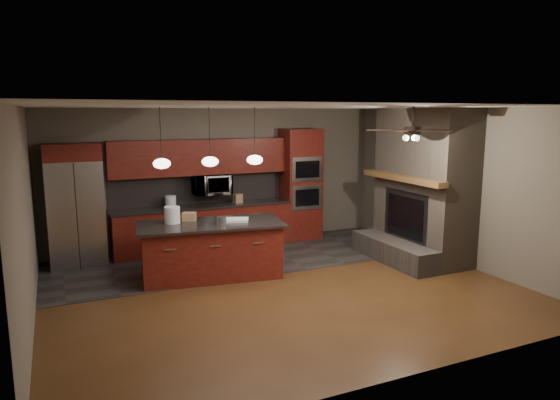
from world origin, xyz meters
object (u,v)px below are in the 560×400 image
microwave (212,184)px  paint_can (222,220)px  oven_tower (301,184)px  white_bucket (172,215)px  counter_bucket (171,202)px  paint_tray (235,220)px  kitchen_island (211,250)px  refrigerator (75,205)px  counter_box (238,198)px  cardboard_box (189,217)px

microwave → paint_can: 1.99m
oven_tower → paint_can: oven_tower is taller
white_bucket → counter_bucket: 1.52m
paint_tray → paint_can: bearing=-137.3°
counter_bucket → paint_tray: bearing=-68.6°
paint_tray → microwave: bearing=107.9°
microwave → paint_tray: bearing=-94.6°
white_bucket → paint_can: (0.73, -0.38, -0.08)m
white_bucket → paint_tray: 1.04m
oven_tower → paint_tray: (-2.12, -1.77, -0.25)m
kitchen_island → paint_tray: paint_tray is taller
paint_tray → counter_bucket: size_ratio=1.87×
refrigerator → counter_bucket: (1.71, 0.08, -0.08)m
paint_can → counter_box: (0.93, 1.82, 0.02)m
microwave → kitchen_island: microwave is taller
refrigerator → paint_tray: refrigerator is taller
paint_can → counter_box: counter_box is taller
oven_tower → microwave: 1.98m
oven_tower → kitchen_island: bearing=-145.7°
oven_tower → paint_can: (-2.39, -1.86, -0.22)m
microwave → white_bucket: 1.93m
oven_tower → counter_bucket: oven_tower is taller
oven_tower → paint_tray: oven_tower is taller
microwave → cardboard_box: (-0.84, -1.46, -0.31)m
oven_tower → kitchen_island: size_ratio=0.95×
cardboard_box → refrigerator: bearing=167.2°
kitchen_island → cardboard_box: bearing=137.9°
kitchen_island → counter_box: (1.08, 1.69, 0.53)m
counter_bucket → refrigerator: bearing=-177.3°
counter_box → microwave: bearing=155.8°
paint_can → paint_tray: paint_can is taller
counter_bucket → counter_box: (1.36, -0.05, -0.02)m
cardboard_box → counter_box: (1.35, 1.36, 0.00)m
oven_tower → refrigerator: (-4.53, -0.07, -0.10)m
refrigerator → cardboard_box: 2.17m
oven_tower → counter_box: bearing=-178.3°
oven_tower → paint_can: size_ratio=14.16×
microwave → paint_can: size_ratio=4.35×
microwave → refrigerator: 2.56m
white_bucket → cardboard_box: size_ratio=1.26×
white_bucket → cardboard_box: 0.32m
oven_tower → microwave: bearing=178.3°
refrigerator → paint_tray: 2.94m
paint_can → counter_bucket: (-0.43, 1.87, 0.04)m
refrigerator → kitchen_island: size_ratio=0.87×
white_bucket → microwave: bearing=53.5°
microwave → white_bucket: microwave is taller
oven_tower → paint_can: bearing=-142.1°
kitchen_island → paint_tray: size_ratio=5.73×
white_bucket → counter_box: size_ratio=1.50×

